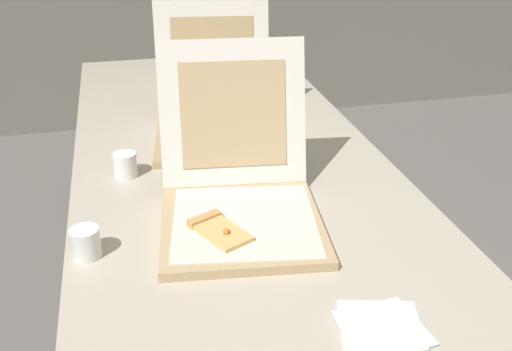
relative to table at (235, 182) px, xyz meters
The scene contains 7 objects.
table is the anchor object (origin of this frame).
pizza_box_front 0.29m from the table, 98.97° to the right, with size 0.42×0.51×0.37m.
pizza_box_middle 0.26m from the table, 92.39° to the left, with size 0.42×0.48×0.38m.
pizza_box_back 0.75m from the table, 82.56° to the left, with size 0.39×0.47×0.38m.
cup_white_near_left 0.53m from the table, 138.18° to the right, with size 0.06×0.06×0.07m, color white.
cup_white_mid 0.31m from the table, behind, with size 0.06×0.06×0.07m, color white.
napkin_pile 0.72m from the table, 80.06° to the right, with size 0.18×0.18×0.01m.
Camera 1 is at (-0.28, -0.81, 1.48)m, focal length 41.64 mm.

